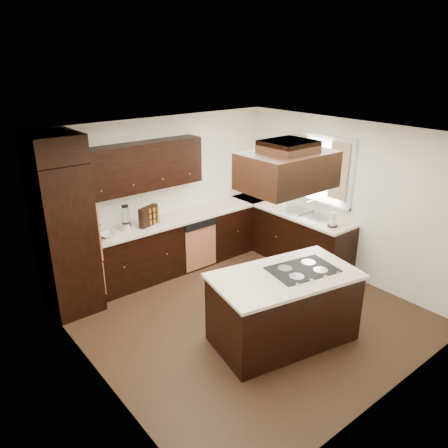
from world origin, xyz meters
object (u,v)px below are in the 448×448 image
(island, at_px, (283,309))
(spice_rack, at_px, (149,216))
(range_hood, at_px, (287,170))
(oven_column, at_px, (66,239))

(island, bearing_deg, spice_rack, 111.90)
(range_hood, xyz_separation_m, spice_rack, (-0.57, 2.30, -1.09))
(spice_rack, bearing_deg, oven_column, 161.14)
(oven_column, height_order, range_hood, range_hood)
(oven_column, relative_size, island, 1.24)
(island, height_order, range_hood, range_hood)
(oven_column, xyz_separation_m, spice_rack, (1.31, 0.04, 0.01))
(spice_rack, bearing_deg, island, -99.99)
(island, distance_m, spice_rack, 2.58)
(island, bearing_deg, range_hood, 67.25)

